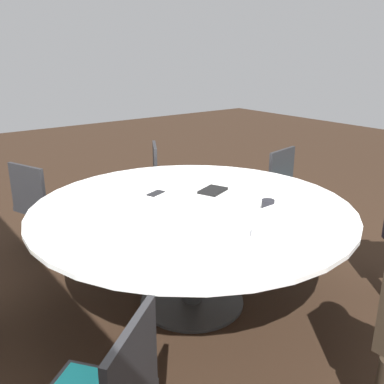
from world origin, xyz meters
The scene contains 10 objects.
ground_plane centered at (0.00, 0.00, 0.00)m, with size 16.00×16.00×0.00m, color black.
conference_table centered at (0.00, 0.00, 0.66)m, with size 2.20×2.20×0.76m.
chair_2 centered at (0.34, -1.47, 0.53)m, with size 0.49×0.51×0.87m.
chair_3 centered at (1.34, -0.70, 0.53)m, with size 0.59×0.58×0.87m.
chair_4 centered at (1.40, 0.58, 0.53)m, with size 0.56×0.55×0.87m.
laptop centered at (-0.63, -0.03, 0.81)m, with size 0.26×0.33×0.21m.
spiral_notebook centered at (0.15, -0.31, 0.77)m, with size 0.21×0.25×0.02m.
coffee_cup centered at (-0.38, -0.34, 0.80)m, with size 0.09×0.09×0.08m.
cell_phone centered at (0.37, 0.06, 0.76)m, with size 0.11×0.16×0.01m.
handbag centered at (1.67, -0.09, 0.14)m, with size 0.36×0.16×0.28m.
Camera 1 is at (-2.19, 1.67, 1.77)m, focal length 40.00 mm.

